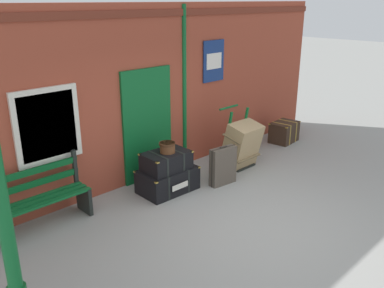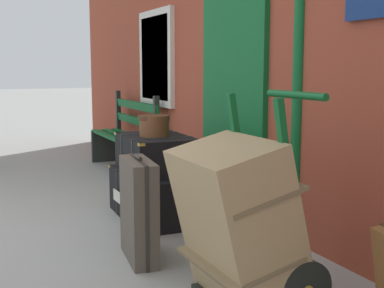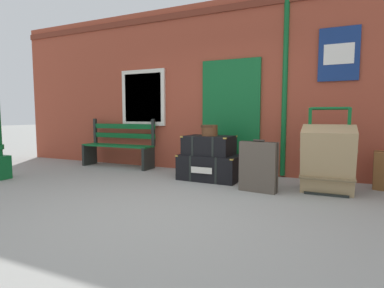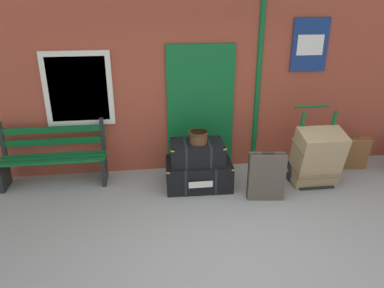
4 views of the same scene
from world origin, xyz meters
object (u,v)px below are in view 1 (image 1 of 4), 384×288
Objects in this scene: lamp_post at (7,235)px; large_brown_trunk at (242,145)px; round_hatbox at (167,147)px; corner_trunk at (284,132)px; platform_bench at (35,201)px; suitcase_charcoal at (223,166)px; steamer_trunk_base at (168,180)px; porters_trolley at (235,152)px; suitcase_beige at (250,138)px; steamer_trunk_middle at (166,161)px.

lamp_post reaches higher than large_brown_trunk.
lamp_post is at bearing -155.94° from round_hatbox.
platform_bench is at bearing 176.66° from corner_trunk.
steamer_trunk_base is at bearing 151.51° from suitcase_charcoal.
corner_trunk is at bearing 12.37° from lamp_post.
porters_trolley is (1.81, -0.04, 0.06)m from steamer_trunk_base.
round_hatbox is 3.83m from corner_trunk.
steamer_trunk_base is 1.84m from large_brown_trunk.
suitcase_beige is at bearing -1.89° from platform_bench.
suitcase_charcoal reaches higher than corner_trunk.
lamp_post is 3.72m from steamer_trunk_base.
corner_trunk is (1.09, -0.19, -0.05)m from suitcase_beige.
platform_bench is 2.28m from steamer_trunk_base.
lamp_post is at bearing -118.94° from platform_bench.
steamer_trunk_middle is (3.25, 1.48, -0.59)m from lamp_post.
steamer_trunk_middle is 2.94× the size of round_hatbox.
corner_trunk is at bearing 8.13° from large_brown_trunk.
steamer_trunk_base is at bearing 9.91° from steamer_trunk_middle.
lamp_post is 1.91× the size of platform_bench.
porters_trolley is 0.93m from suitcase_beige.
large_brown_trunk is 1.01m from suitcase_beige.
corner_trunk is (3.80, 0.07, -0.34)m from steamer_trunk_middle.
corner_trunk is at bearing -9.81° from suitcase_beige.
suitcase_beige is at bearing 170.19° from corner_trunk.
porters_trolley is 1.65× the size of corner_trunk.
steamer_trunk_middle is at bearing -10.78° from platform_bench.
steamer_trunk_middle and suitcase_charcoal have the same top height.
steamer_trunk_middle is 0.87× the size of large_brown_trunk.
suitcase_beige is (4.91, -0.16, -0.15)m from platform_bench.
suitcase_beige is 1.92m from suitcase_charcoal.
suitcase_beige is (0.88, 0.47, -0.19)m from large_brown_trunk.
suitcase_beige is at bearing 5.36° from steamer_trunk_base.
large_brown_trunk reaches higher than corner_trunk.
steamer_trunk_base is 1.38× the size of suitcase_charcoal.
suitcase_beige is 0.83× the size of corner_trunk.
platform_bench reaches higher than large_brown_trunk.
platform_bench is 1.67× the size of large_brown_trunk.
platform_bench reaches higher than steamer_trunk_base.
platform_bench is 4.08m from large_brown_trunk.
suitcase_charcoal is 2.91m from corner_trunk.
platform_bench is at bearing 163.82° from suitcase_charcoal.
suitcase_charcoal is (0.92, -0.50, 0.15)m from steamer_trunk_base.
large_brown_trunk is 1.28× the size of suitcase_charcoal.
platform_bench is 4.06m from porters_trolley.
large_brown_trunk reaches higher than suitcase_charcoal.
large_brown_trunk is 0.94m from suitcase_charcoal.
corner_trunk is at bearing 1.34° from round_hatbox.
suitcase_charcoal is at bearing -28.49° from steamer_trunk_base.
suitcase_beige reaches higher than corner_trunk.
porters_trolley is at bearing -6.49° from platform_bench.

